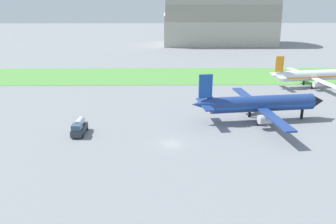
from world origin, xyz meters
The scene contains 6 objects.
ground_plane centered at (0.00, 0.00, 0.00)m, with size 600.00×600.00×0.00m, color gray.
grass_taxiway_strip centered at (0.00, 63.15, 0.04)m, with size 360.00×28.00×0.08m, color #549342.
airplane_midfield_jet centered at (21.65, 13.67, 4.34)m, with size 33.47×34.02×12.04m.
airplane_parked_jet_far centered at (47.39, 46.51, 3.80)m, with size 29.29×29.73×10.54m.
fuel_truck_near_gate centered at (-20.18, 5.64, 1.58)m, with size 2.80×6.57×3.29m.
hangar_distant centered at (31.73, 148.75, 16.33)m, with size 65.27×31.03×35.81m.
Camera 1 is at (-1.62, -68.81, 30.08)m, focal length 38.49 mm.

